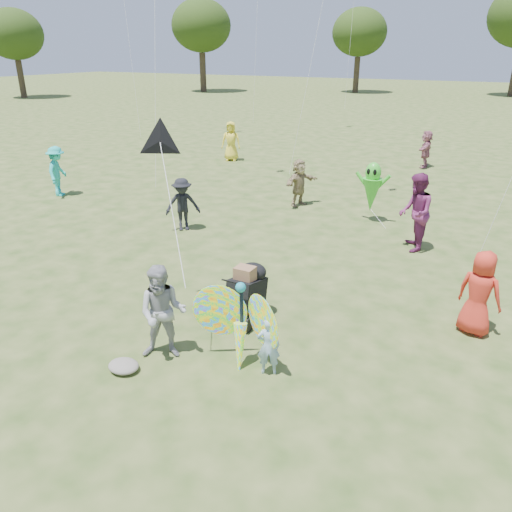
{
  "coord_description": "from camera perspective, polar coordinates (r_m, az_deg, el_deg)",
  "views": [
    {
      "loc": [
        3.8,
        -6.09,
        4.68
      ],
      "look_at": [
        -0.2,
        1.5,
        1.1
      ],
      "focal_mm": 35.0,
      "sensor_mm": 36.0,
      "label": 1
    }
  ],
  "objects": [
    {
      "name": "crowd_b",
      "position": [
        13.85,
        -8.39,
        5.85
      ],
      "size": [
        1.07,
        1.03,
        1.46
      ],
      "primitive_type": "imported",
      "rotation": [
        0.0,
        0.0,
        0.71
      ],
      "color": "black",
      "rests_on": "ground"
    },
    {
      "name": "ground",
      "position": [
        8.57,
        -3.55,
        -10.51
      ],
      "size": [
        160.0,
        160.0,
        0.0
      ],
      "primitive_type": "plane",
      "color": "#51592B",
      "rests_on": "ground"
    },
    {
      "name": "child_girl",
      "position": [
        7.72,
        1.44,
        -10.24
      ],
      "size": [
        0.42,
        0.37,
        0.97
      ],
      "primitive_type": "imported",
      "rotation": [
        0.0,
        0.0,
        3.6
      ],
      "color": "#92B4CE",
      "rests_on": "ground"
    },
    {
      "name": "crowd_i",
      "position": [
        18.35,
        -21.73,
        8.98
      ],
      "size": [
        1.05,
        1.25,
        1.68
      ],
      "primitive_type": "imported",
      "rotation": [
        0.0,
        0.0,
        2.05
      ],
      "color": "#21B6AE",
      "rests_on": "ground"
    },
    {
      "name": "crowd_d",
      "position": [
        16.01,
        4.95,
        8.35
      ],
      "size": [
        0.87,
        1.45,
        1.49
      ],
      "primitive_type": "imported",
      "rotation": [
        0.0,
        0.0,
        1.24
      ],
      "color": "#9B855F",
      "rests_on": "ground"
    },
    {
      "name": "butterfly_kite",
      "position": [
        7.84,
        -1.78,
        -8.0
      ],
      "size": [
        1.74,
        0.75,
        1.62
      ],
      "color": "#FF2843",
      "rests_on": "ground"
    },
    {
      "name": "crowd_g",
      "position": [
        22.77,
        -2.88,
        12.97
      ],
      "size": [
        0.98,
        0.81,
        1.72
      ],
      "primitive_type": "imported",
      "rotation": [
        0.0,
        0.0,
        0.36
      ],
      "color": "yellow",
      "rests_on": "ground"
    },
    {
      "name": "grey_bag",
      "position": [
        8.26,
        -14.9,
        -12.06
      ],
      "size": [
        0.51,
        0.42,
        0.16
      ],
      "primitive_type": "ellipsoid",
      "color": "gray",
      "rests_on": "ground"
    },
    {
      "name": "jogging_stroller",
      "position": [
        9.13,
        -0.96,
        -3.81
      ],
      "size": [
        0.53,
        1.06,
        1.09
      ],
      "rotation": [
        0.0,
        0.0,
        -0.0
      ],
      "color": "black",
      "rests_on": "ground"
    },
    {
      "name": "crowd_j",
      "position": [
        22.56,
        18.84,
        11.5
      ],
      "size": [
        0.56,
        1.45,
        1.53
      ],
      "primitive_type": "imported",
      "rotation": [
        0.0,
        0.0,
        4.79
      ],
      "color": "#A25C6F",
      "rests_on": "ground"
    },
    {
      "name": "crowd_e",
      "position": [
        12.84,
        17.75,
        4.75
      ],
      "size": [
        0.99,
        1.12,
        1.93
      ],
      "primitive_type": "imported",
      "rotation": [
        0.0,
        0.0,
        5.02
      ],
      "color": "#712558",
      "rests_on": "ground"
    },
    {
      "name": "alien_kite",
      "position": [
        14.71,
        13.09,
        7.46
      ],
      "size": [
        1.12,
        0.69,
        1.74
      ],
      "color": "green",
      "rests_on": "ground"
    },
    {
      "name": "delta_kite_rig",
      "position": [
        9.06,
        -10.9,
        12.62
      ],
      "size": [
        1.88,
        1.76,
        2.3
      ],
      "color": "black",
      "rests_on": "ground"
    },
    {
      "name": "adult_man",
      "position": [
        8.1,
        -10.6,
        -6.4
      ],
      "size": [
        0.96,
        0.88,
        1.6
      ],
      "primitive_type": "imported",
      "rotation": [
        0.0,
        0.0,
        0.45
      ],
      "color": "#9B9BA0",
      "rests_on": "ground"
    },
    {
      "name": "crowd_a",
      "position": [
        9.46,
        24.18,
        -3.89
      ],
      "size": [
        0.86,
        0.69,
        1.54
      ],
      "primitive_type": "imported",
      "rotation": [
        0.0,
        0.0,
        2.85
      ],
      "color": "red",
      "rests_on": "ground"
    }
  ]
}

